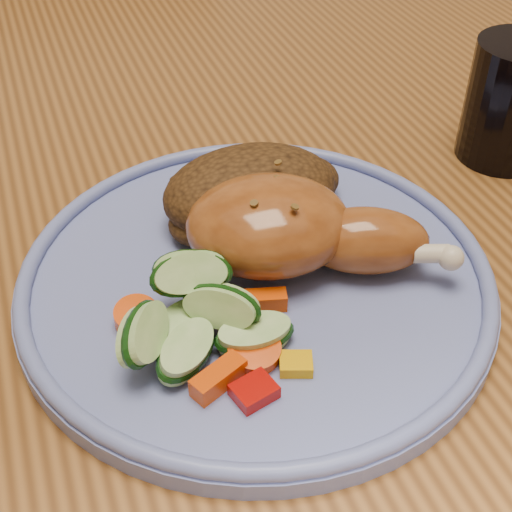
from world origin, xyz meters
The scene contains 7 objects.
dining_table centered at (0.00, 0.00, 0.67)m, with size 0.90×1.40×0.75m.
chair_far centered at (0.00, 0.63, 0.49)m, with size 0.42×0.42×0.91m.
plate centered at (-0.01, -0.06, 0.76)m, with size 0.29×0.29×0.01m, color #6370B2.
plate_rim centered at (-0.01, -0.06, 0.77)m, with size 0.29×0.29×0.01m, color #6370B2.
chicken_leg centered at (0.01, -0.05, 0.79)m, with size 0.16×0.12×0.05m.
rice_pilaf centered at (0.01, 0.00, 0.78)m, with size 0.13×0.09×0.05m.
vegetable_pile centered at (-0.06, -0.10, 0.78)m, with size 0.11×0.11×0.05m.
Camera 1 is at (-0.13, -0.37, 1.06)m, focal length 50.00 mm.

